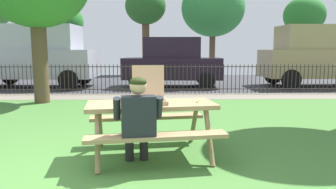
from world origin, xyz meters
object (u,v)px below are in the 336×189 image
at_px(pizza_box_open, 149,94).
at_px(parked_car_center, 172,62).
at_px(pizza_slice_on_table, 191,101).
at_px(parked_car_left, 36,55).
at_px(far_tree_midright, 213,8).
at_px(adult_at_table, 138,119).
at_px(parked_car_right, 322,55).
at_px(far_tree_midleft, 63,23).
at_px(far_tree_center, 146,8).
at_px(picnic_table_foreground, 151,115).
at_px(far_tree_right, 304,17).

relative_size(pizza_box_open, parked_car_center, 0.13).
distance_m(pizza_box_open, pizza_slice_on_table, 0.62).
bearing_deg(parked_car_left, far_tree_midright, 41.26).
distance_m(pizza_box_open, adult_at_table, 0.63).
bearing_deg(parked_car_left, pizza_slice_on_table, -57.23).
height_order(pizza_box_open, parked_car_right, parked_car_right).
distance_m(pizza_box_open, parked_car_right, 10.84).
bearing_deg(pizza_box_open, far_tree_midleft, 110.28).
xyz_separation_m(pizza_box_open, far_tree_center, (-0.77, 15.70, 3.12)).
distance_m(pizza_box_open, parked_car_center, 8.52).
height_order(adult_at_table, far_tree_midleft, far_tree_midleft).
relative_size(pizza_box_open, pizza_slice_on_table, 1.87).
bearing_deg(parked_car_right, picnic_table_foreground, -128.01).
height_order(parked_car_left, far_tree_center, far_tree_center).
bearing_deg(far_tree_right, parked_car_left, -152.60).
distance_m(adult_at_table, far_tree_midright, 16.97).
distance_m(pizza_box_open, far_tree_right, 18.30).
distance_m(adult_at_table, parked_car_center, 9.11).
xyz_separation_m(parked_car_left, parked_car_center, (5.46, -0.00, -0.29)).
xyz_separation_m(parked_car_center, far_tree_midleft, (-6.42, 7.20, 2.08)).
bearing_deg(parked_car_right, far_tree_right, 71.99).
relative_size(parked_car_right, far_tree_midleft, 1.11).
relative_size(parked_car_left, parked_car_right, 1.01).
bearing_deg(pizza_slice_on_table, parked_car_right, 54.20).
relative_size(picnic_table_foreground, parked_car_left, 0.42).
bearing_deg(far_tree_midleft, parked_car_left, -82.37).
distance_m(far_tree_midleft, far_tree_center, 5.11).
bearing_deg(far_tree_midright, parked_car_left, -138.74).
bearing_deg(far_tree_right, adult_at_table, -119.40).
bearing_deg(parked_car_center, parked_car_right, 0.00).
bearing_deg(far_tree_midleft, far_tree_midright, 0.00).
bearing_deg(parked_car_center, picnic_table_foreground, -93.97).
relative_size(picnic_table_foreground, far_tree_midright, 0.35).
bearing_deg(far_tree_center, picnic_table_foreground, -87.09).
relative_size(adult_at_table, far_tree_midright, 0.21).
distance_m(pizza_slice_on_table, far_tree_right, 17.99).
relative_size(pizza_slice_on_table, parked_car_center, 0.07).
relative_size(far_tree_center, far_tree_midright, 0.91).
xyz_separation_m(far_tree_center, far_tree_midright, (4.14, 0.00, -0.01)).
bearing_deg(pizza_box_open, far_tree_midright, 77.90).
relative_size(picnic_table_foreground, parked_car_center, 0.50).
distance_m(pizza_slice_on_table, adult_at_table, 0.96).
bearing_deg(far_tree_midright, pizza_box_open, -102.10).
bearing_deg(picnic_table_foreground, far_tree_right, 60.19).
height_order(parked_car_left, far_tree_midright, far_tree_midright).
distance_m(parked_car_center, parked_car_right, 6.09).
distance_m(picnic_table_foreground, far_tree_midleft, 16.97).
xyz_separation_m(picnic_table_foreground, far_tree_midright, (3.34, 15.74, 3.41)).
bearing_deg(far_tree_midleft, far_tree_center, 0.00).
xyz_separation_m(pizza_box_open, far_tree_midright, (3.36, 15.70, 3.11)).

